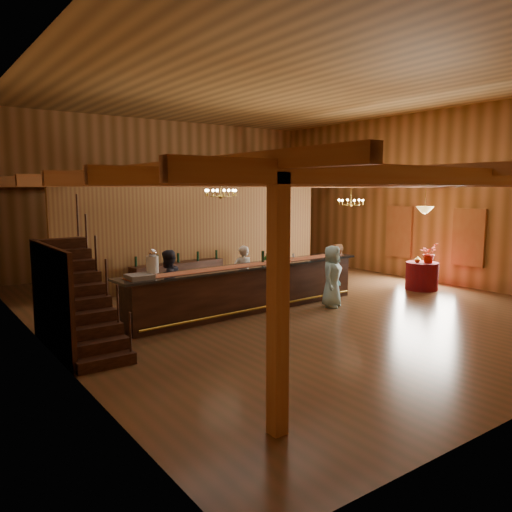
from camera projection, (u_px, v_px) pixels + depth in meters
floor at (283, 303)px, 13.21m from camera, size 14.00×14.00×0.00m
ceiling at (284, 89)px, 12.48m from camera, size 14.00×14.00×0.00m
wall_back at (165, 196)px, 18.48m from camera, size 12.00×0.10×5.50m
wall_left at (35, 203)px, 9.38m from camera, size 0.10×14.00×5.50m
wall_right at (427, 197)px, 16.31m from camera, size 0.10×14.00×5.50m
beam_grid at (272, 180)px, 13.19m from camera, size 11.90×13.90×0.39m
support_posts at (296, 245)px, 12.60m from camera, size 9.20×10.20×3.20m
partition_wall at (201, 236)px, 15.54m from camera, size 9.00×0.18×3.10m
window_right_front at (469, 237)px, 15.15m from camera, size 0.12×1.05×1.75m
window_right_back at (399, 232)px, 17.25m from camera, size 0.12×1.05×1.75m
staircase at (81, 297)px, 9.33m from camera, size 1.00×2.80×2.00m
backroom_boxes at (178, 261)px, 17.40m from camera, size 4.10×0.60×1.10m
tasting_bar at (250, 288)px, 12.32m from camera, size 6.95×1.32×1.16m
beverage_dispenser at (152, 263)px, 10.61m from camera, size 0.26×0.26×0.60m
glass_rack_tray at (139, 277)px, 10.33m from camera, size 0.50×0.50×0.10m
raffle_drum at (337, 249)px, 14.16m from camera, size 0.34×0.24×0.30m
bar_bottle_0 at (263, 257)px, 12.67m from camera, size 0.07×0.07×0.30m
bar_bottle_1 at (270, 256)px, 12.82m from camera, size 0.07×0.07×0.30m
backbar_shelf at (179, 277)px, 14.81m from camera, size 3.07×0.87×0.85m
round_table at (422, 276)px, 15.01m from camera, size 0.95×0.95×0.83m
chandelier_left at (221, 193)px, 12.68m from camera, size 0.80×0.80×0.44m
chandelier_right at (351, 202)px, 15.79m from camera, size 0.80×0.80×0.75m
pendant_lamp at (425, 210)px, 14.74m from camera, size 0.52×0.52×0.90m
bartender at (243, 275)px, 13.15m from camera, size 0.61×0.44×1.54m
staff_second at (168, 284)px, 11.71m from camera, size 0.95×0.85×1.60m
guest at (332, 276)px, 12.76m from camera, size 0.92×0.82×1.59m
floor_plant at (263, 266)px, 15.89m from camera, size 0.77×0.71×1.13m
table_flowers at (429, 253)px, 14.87m from camera, size 0.61×0.56×0.58m
table_vase at (418, 257)px, 14.95m from camera, size 0.16×0.16×0.29m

